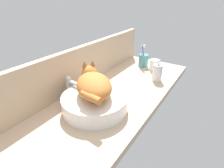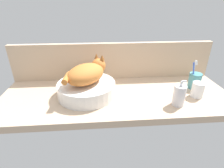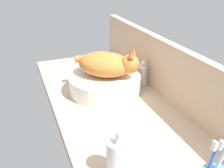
# 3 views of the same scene
# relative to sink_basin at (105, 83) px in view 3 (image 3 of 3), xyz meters

# --- Properties ---
(ground_plane) EXTENTS (1.39, 0.53, 0.04)m
(ground_plane) POSITION_rel_sink_basin_xyz_m (0.18, 0.00, -0.06)
(ground_plane) COLOR tan
(backsplash_panel) EXTENTS (1.39, 0.04, 0.25)m
(backsplash_panel) POSITION_rel_sink_basin_xyz_m (0.18, 0.25, 0.09)
(backsplash_panel) COLOR #CCAD8C
(backsplash_panel) RESTS_ON ground_plane
(sink_basin) EXTENTS (0.34, 0.34, 0.08)m
(sink_basin) POSITION_rel_sink_basin_xyz_m (0.00, 0.00, 0.00)
(sink_basin) COLOR white
(sink_basin) RESTS_ON ground_plane
(cat) EXTENTS (0.29, 0.30, 0.14)m
(cat) POSITION_rel_sink_basin_xyz_m (0.01, 0.01, 0.10)
(cat) COLOR #CC7533
(cat) RESTS_ON sink_basin
(faucet) EXTENTS (0.04, 0.12, 0.14)m
(faucet) POSITION_rel_sink_basin_xyz_m (0.01, 0.19, 0.03)
(faucet) COLOR silver
(faucet) RESTS_ON ground_plane
(soap_dispenser) EXTENTS (0.06, 0.06, 0.15)m
(soap_dispenser) POSITION_rel_sink_basin_xyz_m (0.50, -0.15, 0.02)
(soap_dispenser) COLOR silver
(soap_dispenser) RESTS_ON ground_plane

